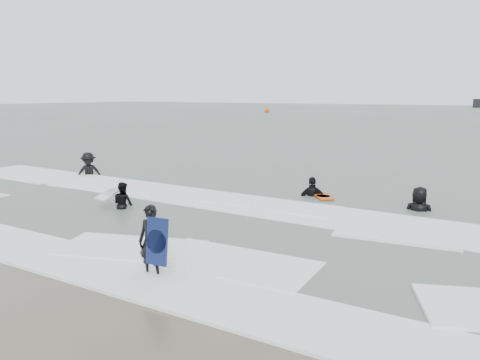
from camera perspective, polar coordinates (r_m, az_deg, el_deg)
The scene contains 10 objects.
ground at distance 11.10m, azimuth -13.91°, elevation -9.61°, with size 320.00×320.00×0.00m, color brown.
sea at distance 87.62m, azimuth 26.98°, elevation 6.92°, with size 320.00×320.00×0.00m, color #47544C.
surfer_centre at distance 10.11m, azimuth -10.65°, elevation -11.50°, with size 0.57×0.37×1.55m, color black.
surfer_wading at distance 15.91m, azimuth -14.03°, elevation -3.50°, with size 0.71×0.56×1.47m, color black.
surfer_breaker at distance 22.68m, azimuth -17.92°, elevation 0.43°, with size 1.27×0.73×1.97m, color black.
surfer_right_near at distance 17.46m, azimuth 8.82°, elevation -2.07°, with size 1.12×0.46×1.90m, color black.
surfer_right_far at distance 16.19m, azimuth 20.95°, elevation -3.65°, with size 0.97×0.63×1.98m, color black.
surf_foam at distance 13.79m, azimuth -2.86°, elevation -5.17°, with size 30.03×9.06×0.09m.
bodyboards at distance 13.96m, azimuth -3.97°, elevation -3.04°, with size 6.29×9.43×1.25m.
buoy at distance 94.92m, azimuth 3.30°, elevation 8.43°, with size 1.00×1.00×1.65m.
Camera 1 is at (7.56, -7.22, 3.75)m, focal length 35.00 mm.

